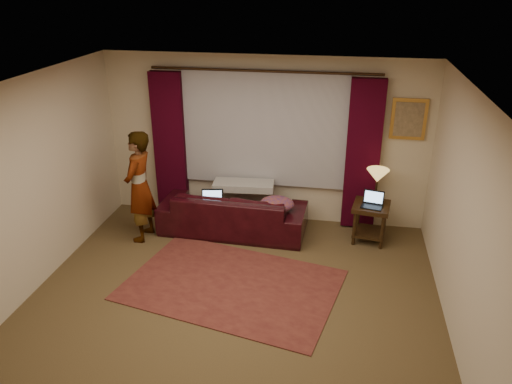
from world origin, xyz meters
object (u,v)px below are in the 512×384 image
Objects in this scene: tiffany_lamp at (376,186)px; laptop_table at (372,200)px; person at (139,187)px; sofa at (233,205)px; end_table at (370,223)px; laptop_sofa at (212,200)px.

tiffany_lamp is 1.60× the size of laptop_table.
laptop_table is 3.36m from person.
end_table is (2.05, 0.07, -0.15)m from sofa.
tiffany_lamp is (0.05, 0.09, 0.55)m from end_table.
tiffany_lamp is 0.31× the size of person.
laptop_sofa is at bearing 27.06° from sofa.
end_table is 3.42m from person.
end_table is 0.41m from laptop_table.
laptop_table is at bearing -106.06° from tiffany_lamp.
sofa is 6.29× the size of laptop_sofa.
laptop_table is (2.05, -0.02, 0.25)m from sofa.
laptop_sofa is 0.21× the size of person.
sofa reaches higher than laptop_sofa.
laptop_sofa is at bearing -174.99° from end_table.
laptop_table is (-0.00, -0.08, 0.40)m from end_table.
sofa is at bearing -175.59° from tiffany_lamp.
sofa reaches higher than laptop_table.
laptop_sofa is 1.07m from person.
person reaches higher than sofa.
person is (-3.33, -0.42, 0.13)m from laptop_table.
tiffany_lamp reaches higher than laptop_table.
tiffany_lamp is 0.24m from laptop_table.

